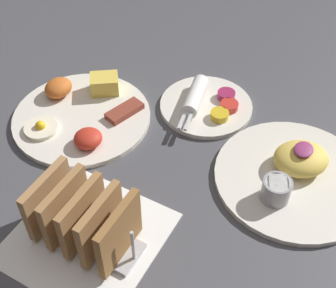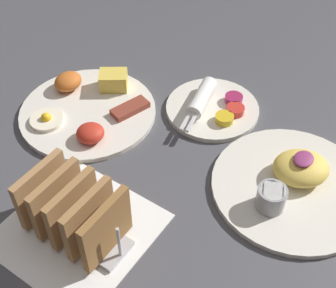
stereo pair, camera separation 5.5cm
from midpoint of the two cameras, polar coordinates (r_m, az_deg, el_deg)
The scene contains 6 objects.
ground_plane at distance 0.85m, azimuth 2.88°, elevation -1.74°, with size 3.00×3.00×0.00m, color #47474C.
napkin_flat at distance 0.76m, azimuth -8.81°, elevation -10.39°, with size 0.22×0.22×0.00m.
plate_breakfast at distance 0.94m, azimuth -8.01°, elevation 4.39°, with size 0.27×0.27×0.05m.
plate_condiments at distance 0.94m, azimuth 7.09°, elevation 4.50°, with size 0.20×0.18×0.04m.
plate_foreground at distance 0.82m, azimuth 16.85°, elevation -4.58°, with size 0.27×0.27×0.06m.
toast_rack at distance 0.71m, azimuth -9.25°, elevation -8.12°, with size 0.10×0.18×0.10m.
Camera 2 is at (-0.48, -0.31, 0.62)m, focal length 50.00 mm.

